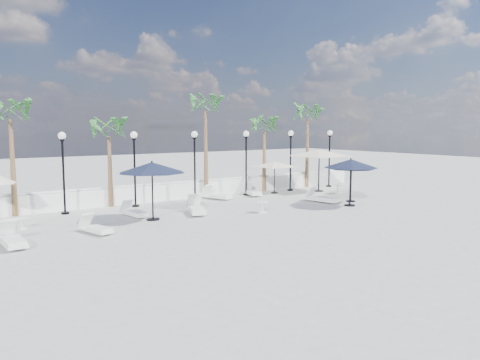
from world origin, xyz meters
TOP-DOWN VIEW (x-y plane):
  - ground at (0.00, 0.00)m, footprint 100.00×100.00m
  - balustrade at (0.00, 7.50)m, footprint 26.00×0.30m
  - lamppost_1 at (-7.00, 6.50)m, footprint 0.36×0.36m
  - lamppost_2 at (-3.50, 6.50)m, footprint 0.36×0.36m
  - lamppost_3 at (0.00, 6.50)m, footprint 0.36×0.36m
  - lamppost_4 at (3.50, 6.50)m, footprint 0.36×0.36m
  - lamppost_5 at (7.00, 6.50)m, footprint 0.36×0.36m
  - lamppost_6 at (10.50, 6.50)m, footprint 0.36×0.36m
  - palm_0 at (-9.00, 7.30)m, footprint 2.60×2.60m
  - palm_1 at (-4.50, 7.30)m, footprint 2.60×2.60m
  - palm_2 at (1.20, 7.30)m, footprint 2.60×2.60m
  - palm_3 at (5.50, 7.30)m, footprint 2.60×2.60m
  - palm_4 at (9.20, 7.30)m, footprint 2.60×2.60m
  - lounger_1 at (-10.12, 1.35)m, footprint 0.72×1.99m
  - lounger_2 at (-7.15, 1.70)m, footprint 0.94×1.77m
  - lounger_3 at (-4.63, 4.00)m, footprint 0.77×1.76m
  - lounger_4 at (-1.95, 2.97)m, footprint 1.36×2.13m
  - lounger_5 at (1.22, 6.22)m, footprint 1.12×1.98m
  - lounger_6 at (5.23, 1.94)m, footprint 0.91×1.95m
  - lounger_7 at (3.72, 6.22)m, footprint 1.14×2.01m
  - side_table_0 at (-9.29, 4.12)m, footprint 0.47×0.47m
  - side_table_1 at (0.79, 1.43)m, footprint 0.55×0.55m
  - side_table_2 at (8.48, 3.80)m, footprint 0.59×0.59m
  - parasol_navy_left at (-4.24, 2.81)m, footprint 2.95×2.95m
  - parasol_navy_mid at (5.65, 0.33)m, footprint 2.77×2.77m
  - parasol_navy_right at (6.77, 1.26)m, footprint 2.51×2.51m
  - parasol_cream_sq_a at (8.28, 5.25)m, footprint 5.77×5.77m
  - parasol_cream_sq_b at (5.44, 6.20)m, footprint 4.16×4.16m

SIDE VIEW (x-z plane):
  - ground at x=0.00m, z-range 0.00..0.00m
  - lounger_2 at x=-7.15m, z-range -0.10..0.53m
  - lounger_3 at x=-4.63m, z-range -0.10..0.53m
  - lounger_6 at x=5.23m, z-range -0.12..0.59m
  - lounger_5 at x=1.22m, z-range -0.12..0.59m
  - lounger_7 at x=3.72m, z-range -0.12..0.60m
  - lounger_1 at x=-10.12m, z-range -0.12..0.61m
  - lounger_4 at x=-1.95m, z-range -0.13..0.64m
  - side_table_0 at x=-9.29m, z-range 0.05..0.50m
  - side_table_1 at x=0.79m, z-range 0.05..0.58m
  - side_table_2 at x=8.48m, z-range 0.06..0.64m
  - balustrade at x=0.00m, z-range -0.04..0.97m
  - parasol_cream_sq_b at x=5.44m, z-range 0.88..2.97m
  - parasol_navy_right at x=6.77m, z-range 0.85..3.10m
  - parasol_navy_mid at x=5.65m, z-range 0.94..3.42m
  - parasol_navy_left at x=-4.24m, z-range 0.99..3.60m
  - lamppost_1 at x=-7.00m, z-range 0.57..4.41m
  - lamppost_2 at x=-3.50m, z-range 0.57..4.41m
  - lamppost_3 at x=0.00m, z-range 0.57..4.41m
  - lamppost_4 at x=3.50m, z-range 0.57..4.41m
  - lamppost_5 at x=7.00m, z-range 0.57..4.41m
  - lamppost_6 at x=10.50m, z-range 0.57..4.41m
  - parasol_cream_sq_a at x=8.28m, z-range 1.21..4.04m
  - palm_1 at x=-4.50m, z-range 1.40..6.10m
  - palm_3 at x=5.50m, z-range 1.50..6.40m
  - palm_0 at x=-9.00m, z-range 1.78..7.28m
  - palm_4 at x=9.20m, z-range 1.88..7.58m
  - palm_2 at x=1.20m, z-range 2.07..8.17m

